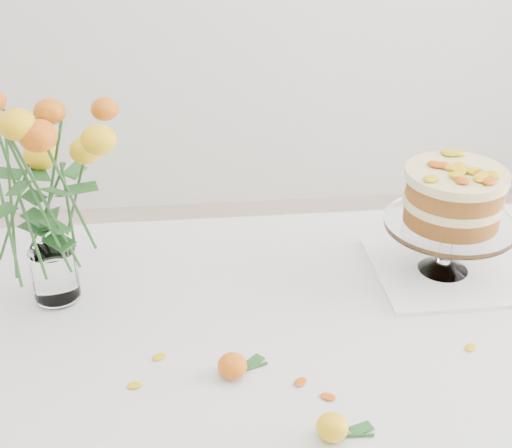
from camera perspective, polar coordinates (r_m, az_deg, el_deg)
The scene contains 12 objects.
table at distance 1.40m, azimuth 3.39°, elevation -11.23°, with size 1.43×0.93×0.76m.
napkin at distance 1.56m, azimuth 14.68°, elevation -3.66°, with size 0.28×0.28×0.01m, color white.
cake_stand at distance 1.48m, azimuth 15.47°, elevation 1.71°, with size 0.27×0.27×0.24m.
rose_vase at distance 1.35m, azimuth -16.96°, elevation 3.47°, with size 0.32×0.32×0.45m.
loose_rose_near at distance 1.14m, azimuth 6.15°, elevation -15.86°, with size 0.09×0.05×0.04m.
loose_rose_far at distance 1.24m, azimuth -1.89°, elevation -11.27°, with size 0.09×0.05×0.04m.
stray_petal_a at distance 1.26m, azimuth -1.31°, elevation -11.63°, with size 0.03×0.02×0.00m, color gold.
stray_petal_b at distance 1.24m, azimuth 3.57°, elevation -12.51°, with size 0.03×0.02×0.00m, color gold.
stray_petal_c at distance 1.22m, azimuth 5.79°, elevation -13.59°, with size 0.03×0.02×0.00m, color gold.
stray_petal_d at distance 1.30m, azimuth -7.77°, elevation -10.50°, with size 0.03×0.02×0.00m, color gold.
stray_petal_e at distance 1.25m, azimuth -9.71°, elevation -12.61°, with size 0.03×0.02×0.00m, color gold.
stray_petal_f at distance 1.36m, azimuth 16.76°, elevation -9.45°, with size 0.03×0.02×0.00m, color gold.
Camera 1 is at (-0.19, -1.05, 1.58)m, focal length 50.00 mm.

